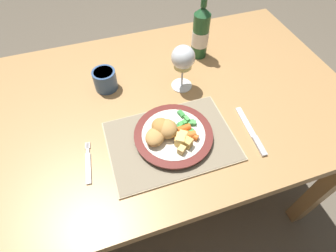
{
  "coord_description": "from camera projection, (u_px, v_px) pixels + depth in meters",
  "views": [
    {
      "loc": [
        -0.12,
        -0.6,
        1.4
      ],
      "look_at": [
        0.03,
        -0.15,
        0.78
      ],
      "focal_mm": 28.0,
      "sensor_mm": 36.0,
      "label": 1
    }
  ],
  "objects": [
    {
      "name": "wine_glass",
      "position": [
        183.0,
        59.0,
        0.85
      ],
      "size": [
        0.08,
        0.08,
        0.17
      ],
      "color": "silver",
      "rests_on": "dining_table"
    },
    {
      "name": "drinking_cup",
      "position": [
        105.0,
        79.0,
        0.91
      ],
      "size": [
        0.08,
        0.08,
        0.07
      ],
      "color": "#385684",
      "rests_on": "dining_table"
    },
    {
      "name": "table_knife",
      "position": [
        253.0,
        135.0,
        0.81
      ],
      "size": [
        0.03,
        0.19,
        0.01
      ],
      "color": "silver",
      "rests_on": "dining_table"
    },
    {
      "name": "bottle",
      "position": [
        201.0,
        33.0,
        0.98
      ],
      "size": [
        0.06,
        0.06,
        0.26
      ],
      "color": "#23562D",
      "rests_on": "dining_table"
    },
    {
      "name": "glazed_carrots",
      "position": [
        186.0,
        133.0,
        0.77
      ],
      "size": [
        0.08,
        0.06,
        0.02
      ],
      "color": "orange",
      "rests_on": "dinner_plate"
    },
    {
      "name": "fork",
      "position": [
        88.0,
        165.0,
        0.74
      ],
      "size": [
        0.03,
        0.14,
        0.01
      ],
      "color": "silver",
      "rests_on": "dining_table"
    },
    {
      "name": "breaded_croquettes",
      "position": [
        163.0,
        130.0,
        0.76
      ],
      "size": [
        0.12,
        0.11,
        0.05
      ],
      "color": "tan",
      "rests_on": "dinner_plate"
    },
    {
      "name": "roast_potatoes",
      "position": [
        182.0,
        140.0,
        0.75
      ],
      "size": [
        0.05,
        0.09,
        0.03
      ],
      "color": "#DBB256",
      "rests_on": "dinner_plate"
    },
    {
      "name": "placemat",
      "position": [
        171.0,
        141.0,
        0.79
      ],
      "size": [
        0.38,
        0.27,
        0.01
      ],
      "color": "tan",
      "rests_on": "dining_table"
    },
    {
      "name": "dining_table",
      "position": [
        147.0,
        119.0,
        0.96
      ],
      "size": [
        1.45,
        0.83,
        0.74
      ],
      "color": "#AD7F4C",
      "rests_on": "ground"
    },
    {
      "name": "green_beans_pile",
      "position": [
        181.0,
        125.0,
        0.79
      ],
      "size": [
        0.09,
        0.1,
        0.02
      ],
      "color": "green",
      "rests_on": "dinner_plate"
    },
    {
      "name": "ground_plane",
      "position": [
        155.0,
        192.0,
        1.48
      ],
      "size": [
        6.0,
        6.0,
        0.0
      ],
      "primitive_type": "plane",
      "color": "brown"
    },
    {
      "name": "dinner_plate",
      "position": [
        173.0,
        135.0,
        0.79
      ],
      "size": [
        0.24,
        0.24,
        0.02
      ],
      "color": "silver",
      "rests_on": "placemat"
    }
  ]
}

